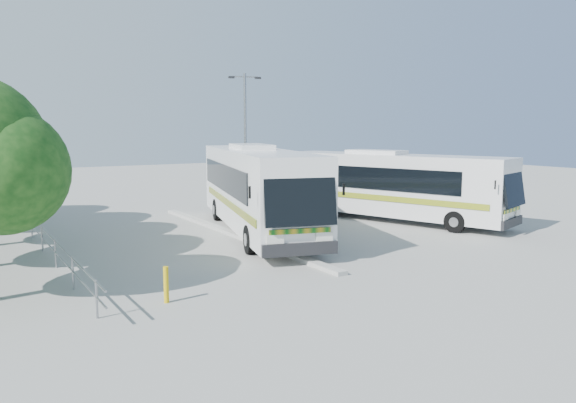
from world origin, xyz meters
TOP-DOWN VIEW (x-y plane):
  - ground at (0.00, 0.00)m, footprint 100.00×100.00m
  - kerb_divider at (-2.30, 2.00)m, footprint 0.40×16.00m
  - railing at (-10.00, 4.00)m, footprint 0.06×22.00m
  - coach_main at (-1.01, 2.21)m, footprint 6.21×13.76m
  - coach_adjacent at (6.45, 1.41)m, footprint 6.17×12.36m
  - lamppost at (2.06, 9.30)m, footprint 1.90×0.62m
  - bollard at (-8.08, -5.67)m, footprint 0.17×0.17m

SIDE VIEW (x-z plane):
  - ground at x=0.00m, z-range 0.00..0.00m
  - kerb_divider at x=-2.30m, z-range 0.00..0.15m
  - bollard at x=-8.08m, z-range 0.00..1.01m
  - railing at x=-10.00m, z-range 0.24..1.24m
  - coach_adjacent at x=6.45m, z-range 0.16..3.56m
  - coach_main at x=-1.01m, z-range 0.18..3.94m
  - lamppost at x=2.06m, z-range 0.41..8.25m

